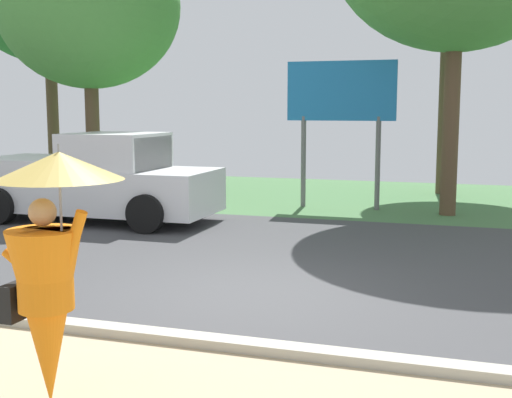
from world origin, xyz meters
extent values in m
cube|color=#424244|center=(0.00, 2.00, -0.05)|extent=(40.00, 8.00, 0.10)
cube|color=#497546|center=(0.00, 10.00, -0.05)|extent=(40.00, 8.00, 0.10)
cube|color=#B2AD9E|center=(0.00, -2.00, 0.05)|extent=(40.00, 0.24, 0.10)
cone|color=orange|center=(-0.55, -3.65, 0.73)|extent=(0.60, 0.60, 1.45)
cylinder|color=orange|center=(-0.55, -3.65, 1.12)|extent=(0.44, 0.44, 0.65)
sphere|color=tan|center=(-0.55, -3.65, 1.59)|extent=(0.22, 0.22, 0.22)
cylinder|color=orange|center=(-0.27, -3.65, 1.40)|extent=(0.24, 0.09, 0.45)
cylinder|color=orange|center=(-0.81, -3.63, 1.16)|extent=(0.29, 0.08, 0.24)
cylinder|color=gray|center=(-0.38, -3.65, 1.62)|extent=(0.02, 0.02, 0.75)
cone|color=gold|center=(-0.38, -3.65, 1.96)|extent=(1.00, 1.00, 0.22)
cylinder|color=gray|center=(-0.38, -3.65, 2.08)|extent=(0.02, 0.02, 0.10)
cube|color=#B7B7BC|center=(-0.85, -3.60, 1.25)|extent=(0.02, 0.11, 0.16)
cube|color=black|center=(-0.82, -3.70, 0.85)|extent=(0.12, 0.24, 0.30)
cube|color=silver|center=(-4.96, 4.38, 0.68)|extent=(5.20, 2.00, 0.90)
cube|color=silver|center=(-4.46, 4.38, 1.43)|extent=(1.80, 1.84, 0.90)
cube|color=#2D3842|center=(-3.61, 4.38, 1.43)|extent=(0.10, 1.70, 0.77)
cube|color=silver|center=(-6.26, 4.38, 1.23)|extent=(2.40, 2.00, 0.20)
cylinder|color=black|center=(-3.26, 5.38, 0.38)|extent=(0.76, 0.28, 0.76)
cylinder|color=black|center=(-3.26, 3.38, 0.38)|extent=(0.76, 0.28, 0.76)
cylinder|color=black|center=(-6.66, 5.38, 0.38)|extent=(0.76, 0.28, 0.76)
cylinder|color=slate|center=(-1.22, 7.74, 1.10)|extent=(0.12, 0.12, 2.20)
cylinder|color=slate|center=(0.58, 7.74, 1.10)|extent=(0.12, 0.12, 2.20)
cube|color=#1E72B2|center=(-0.32, 7.74, 2.80)|extent=(2.60, 0.10, 1.40)
cylinder|color=brown|center=(2.21, 7.47, 2.19)|extent=(0.36, 0.36, 4.39)
cylinder|color=brown|center=(-9.92, 10.12, 2.23)|extent=(0.36, 0.36, 4.47)
cylinder|color=brown|center=(-6.75, 7.26, 1.76)|extent=(0.36, 0.36, 3.52)
ellipsoid|color=#478C3D|center=(-6.75, 7.26, 5.00)|extent=(4.66, 4.66, 4.23)
cylinder|color=brown|center=(1.93, 11.37, 2.44)|extent=(0.36, 0.36, 4.87)
camera|label=1|loc=(2.63, -8.06, 2.40)|focal=46.83mm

